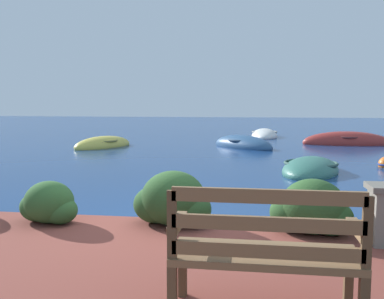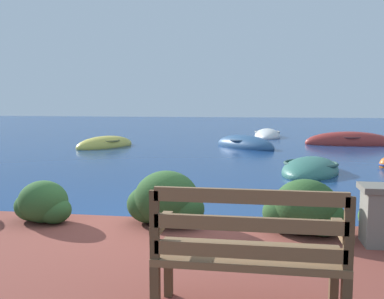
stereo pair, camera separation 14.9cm
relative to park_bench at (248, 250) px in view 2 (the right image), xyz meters
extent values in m
plane|color=navy|center=(-1.11, 2.37, -0.70)|extent=(80.00, 80.00, 0.00)
cube|color=brown|center=(-0.60, 0.26, -0.28)|extent=(0.06, 0.06, 0.40)
cube|color=brown|center=(0.60, 0.26, -0.28)|extent=(0.06, 0.06, 0.40)
cube|color=brown|center=(-0.60, -0.16, -0.28)|extent=(0.06, 0.06, 0.40)
cube|color=brown|center=(0.00, 0.05, -0.06)|extent=(1.26, 0.48, 0.05)
cube|color=brown|center=(0.00, -0.16, 0.05)|extent=(1.20, 0.04, 0.09)
cube|color=brown|center=(0.00, -0.16, 0.22)|extent=(1.20, 0.04, 0.09)
cube|color=brown|center=(0.00, -0.16, 0.40)|extent=(1.20, 0.04, 0.09)
cube|color=brown|center=(-0.60, -0.16, 0.19)|extent=(0.06, 0.04, 0.45)
cube|color=brown|center=(0.60, -0.16, 0.19)|extent=(0.06, 0.04, 0.45)
cube|color=brown|center=(-0.60, 0.05, 0.15)|extent=(0.07, 0.43, 0.05)
cube|color=brown|center=(0.60, 0.05, 0.15)|extent=(0.07, 0.43, 0.05)
ellipsoid|color=#2D5628|center=(-2.51, 1.97, -0.23)|extent=(0.60, 0.54, 0.51)
ellipsoid|color=#2D5628|center=(-2.68, 2.01, -0.30)|extent=(0.45, 0.41, 0.36)
ellipsoid|color=#2D5628|center=(-2.36, 1.94, -0.32)|extent=(0.42, 0.38, 0.33)
ellipsoid|color=#284C23|center=(-1.01, 2.09, -0.16)|extent=(0.76, 0.69, 0.65)
ellipsoid|color=#284C23|center=(-1.22, 2.15, -0.25)|extent=(0.57, 0.52, 0.46)
ellipsoid|color=#284C23|center=(-0.82, 2.05, -0.27)|extent=(0.53, 0.48, 0.42)
ellipsoid|color=#284C23|center=(0.58, 1.98, -0.18)|extent=(0.72, 0.65, 0.61)
ellipsoid|color=#284C23|center=(0.38, 2.03, -0.27)|extent=(0.54, 0.49, 0.43)
ellipsoid|color=#284C23|center=(0.76, 1.94, -0.28)|extent=(0.51, 0.45, 0.40)
ellipsoid|color=#38662D|center=(1.40, 2.06, -0.29)|extent=(0.49, 0.44, 0.39)
ellipsoid|color=#336B5B|center=(1.29, 7.51, -0.65)|extent=(1.88, 2.65, 0.64)
torus|color=#304F46|center=(1.29, 7.51, -0.48)|extent=(1.57, 1.57, 0.07)
cube|color=#846647|center=(1.39, 7.85, -0.51)|extent=(0.99, 0.40, 0.04)
cube|color=#846647|center=(1.20, 7.22, -0.51)|extent=(0.99, 0.40, 0.04)
ellipsoid|color=#DBC64C|center=(-5.53, 12.26, -0.65)|extent=(2.12, 2.78, 0.71)
torus|color=olive|center=(-5.53, 12.26, -0.45)|extent=(1.47, 1.47, 0.07)
cube|color=#846647|center=(-5.71, 11.91, -0.48)|extent=(0.82, 0.50, 0.04)
cube|color=#846647|center=(-5.39, 12.54, -0.48)|extent=(0.82, 0.50, 0.04)
ellipsoid|color=#2D517A|center=(-0.43, 12.93, -0.64)|extent=(2.75, 2.87, 0.78)
torus|color=#2D4157|center=(-0.43, 12.93, -0.43)|extent=(1.53, 1.53, 0.07)
cube|color=#846647|center=(-0.72, 13.26, -0.46)|extent=(0.71, 0.66, 0.04)
cube|color=#846647|center=(-0.19, 12.67, -0.46)|extent=(0.71, 0.66, 0.04)
ellipsoid|color=#9E2D28|center=(3.56, 14.43, -0.63)|extent=(3.39, 1.08, 0.90)
torus|color=brown|center=(3.56, 14.43, -0.39)|extent=(1.05, 1.05, 0.07)
cube|color=#846647|center=(3.05, 14.42, -0.42)|extent=(0.14, 0.81, 0.04)
cube|color=#846647|center=(3.98, 14.44, -0.42)|extent=(0.14, 0.81, 0.04)
ellipsoid|color=silver|center=(0.48, 17.69, -0.65)|extent=(1.24, 3.05, 0.68)
torus|color=gray|center=(0.48, 17.69, -0.46)|extent=(1.22, 1.22, 0.07)
cube|color=#846647|center=(0.49, 18.14, -0.49)|extent=(0.96, 0.13, 0.04)
cube|color=#846647|center=(0.48, 17.31, -0.49)|extent=(0.96, 0.13, 0.04)
camera|label=1|loc=(-0.10, -2.79, 0.98)|focal=40.00mm
camera|label=2|loc=(0.05, -2.77, 0.98)|focal=40.00mm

